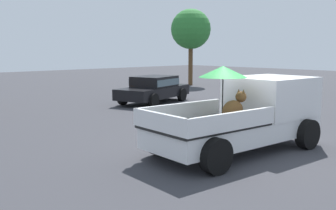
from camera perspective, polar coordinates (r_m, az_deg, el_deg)
name	(u,v)px	position (r m, az deg, el deg)	size (l,w,h in m)	color
ground_plane	(236,152)	(10.52, 9.79, -6.68)	(80.00, 80.00, 0.00)	#38383D
pickup_truck_main	(249,113)	(10.67, 11.60, -1.21)	(5.17, 2.55, 2.25)	black
parked_sedan_near	(154,88)	(19.63, -2.06, 2.48)	(4.62, 2.90, 1.33)	black
tree_by_lot	(191,29)	(29.31, 3.32, 10.86)	(2.91, 2.91, 5.57)	brown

